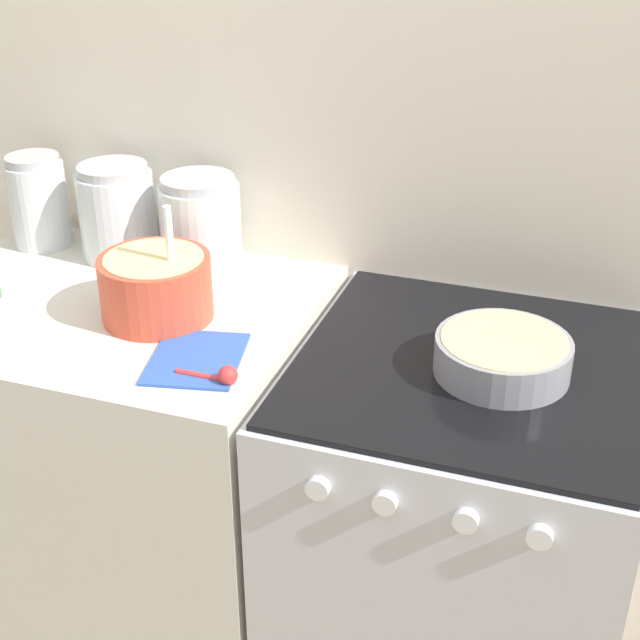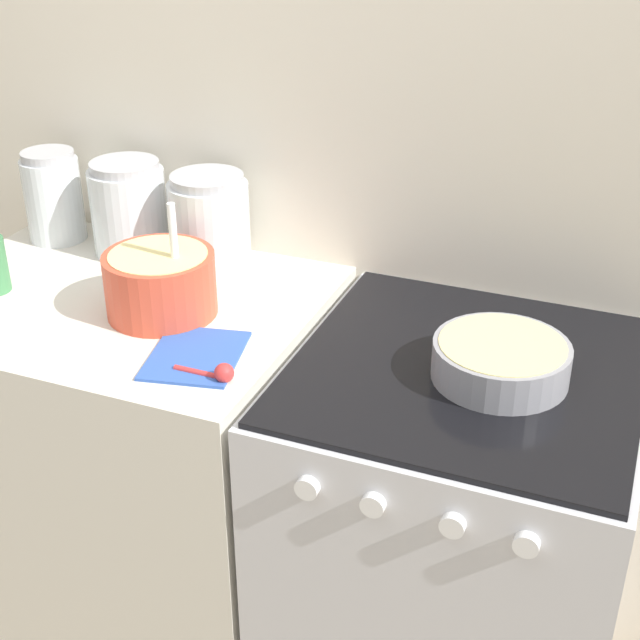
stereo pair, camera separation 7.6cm
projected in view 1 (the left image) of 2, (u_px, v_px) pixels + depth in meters
wall_back at (353, 145)px, 1.90m from camera, size 4.69×0.05×2.40m
countertop_cabinet at (130, 478)px, 2.08m from camera, size 0.84×0.66×0.93m
stove at (451, 553)px, 1.86m from camera, size 0.65×0.68×0.93m
mixing_bowl at (156, 283)px, 1.77m from camera, size 0.22×0.22×0.24m
baking_pan at (503, 355)px, 1.59m from camera, size 0.24×0.24×0.07m
storage_jar_left at (40, 207)px, 2.09m from camera, size 0.13×0.13×0.22m
storage_jar_middle at (118, 218)px, 2.03m from camera, size 0.17×0.17×0.22m
storage_jar_right at (201, 230)px, 1.97m from camera, size 0.18×0.18×0.21m
recipe_page at (196, 359)px, 1.65m from camera, size 0.20×0.23×0.01m
measuring_spoon at (222, 376)px, 1.57m from camera, size 0.12×0.04×0.04m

